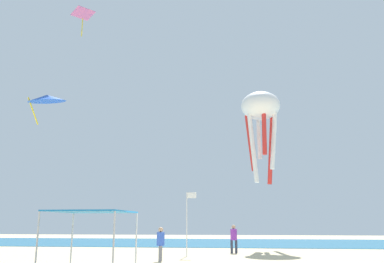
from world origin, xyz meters
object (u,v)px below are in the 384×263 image
object	(u,v)px
banner_flag	(188,217)
kite_diamond_pink	(83,15)
kite_delta_blue	(47,98)
canopy_tent	(92,214)
person_central	(161,241)
person_near_tent	(234,236)
kite_octopus_white	(261,111)

from	to	relation	value
banner_flag	kite_diamond_pink	world-z (taller)	kite_diamond_pink
kite_delta_blue	kite_diamond_pink	bearing A→B (deg)	109.70
banner_flag	kite_diamond_pink	bearing A→B (deg)	136.73
banner_flag	kite_diamond_pink	xyz separation A→B (m)	(-12.89, 12.14, 20.97)
canopy_tent	person_central	distance (m)	5.20
person_central	kite_delta_blue	bearing A→B (deg)	-129.68
banner_flag	kite_diamond_pink	size ratio (longest dim) A/B	1.36
person_near_tent	person_central	world-z (taller)	person_near_tent
canopy_tent	person_central	xyz separation A→B (m)	(1.96, 4.64, -1.29)
kite_octopus_white	kite_delta_blue	bearing A→B (deg)	91.98
person_near_tent	person_central	size ratio (longest dim) A/B	1.06
person_central	kite_delta_blue	size ratio (longest dim) A/B	0.48
kite_diamond_pink	kite_delta_blue	distance (m)	14.04
kite_delta_blue	person_central	bearing A→B (deg)	-22.18
person_central	person_near_tent	bearing A→B (deg)	147.30
canopy_tent	person_near_tent	distance (m)	12.58
person_near_tent	banner_flag	size ratio (longest dim) A/B	0.49
kite_delta_blue	person_near_tent	bearing A→B (deg)	8.39
kite_octopus_white	kite_delta_blue	distance (m)	17.27
canopy_tent	kite_delta_blue	world-z (taller)	kite_delta_blue
banner_flag	kite_octopus_white	xyz separation A→B (m)	(4.88, 8.10, 8.76)
person_central	kite_octopus_white	size ratio (longest dim) A/B	0.23
kite_diamond_pink	banner_flag	bearing A→B (deg)	88.31
kite_delta_blue	canopy_tent	bearing A→B (deg)	-40.88
kite_diamond_pink	kite_delta_blue	size ratio (longest dim) A/B	0.77
kite_diamond_pink	kite_octopus_white	xyz separation A→B (m)	(17.77, -4.04, -12.22)
canopy_tent	banner_flag	bearing A→B (deg)	70.35
person_near_tent	kite_delta_blue	xyz separation A→B (m)	(-14.58, 1.16, 10.53)
canopy_tent	kite_delta_blue	bearing A→B (deg)	126.19
person_central	kite_diamond_pink	distance (m)	29.66
banner_flag	kite_diamond_pink	distance (m)	27.45
kite_octopus_white	kite_delta_blue	xyz separation A→B (m)	(-16.85, -3.78, 0.59)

